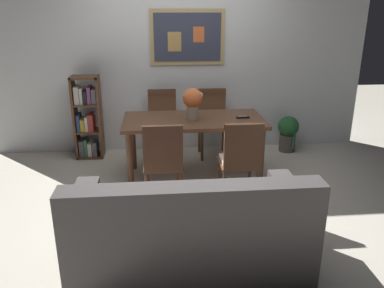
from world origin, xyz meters
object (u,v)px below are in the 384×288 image
Objects in this scene: tv_remote at (243,117)px; dining_chair_near_left at (163,159)px; dining_chair_far_right at (213,117)px; leather_couch at (189,234)px; dining_table at (194,127)px; dining_chair_far_left at (163,118)px; dining_chair_near_right at (241,157)px; potted_ivy at (288,132)px; bookshelf at (87,119)px; flower_vase at (193,101)px.

dining_chair_near_left is at bearing -143.20° from tv_remote.
dining_chair_far_right is 2.57m from leather_couch.
leather_couch reaches higher than dining_table.
dining_chair_far_right and dining_chair_far_left have the same top height.
dining_chair_far_right is at bearing 92.62° from dining_chair_near_right.
tv_remote is at bearing -136.75° from potted_ivy.
bookshelf is at bearing 156.56° from tv_remote.
dining_chair_far_left reaches higher than tv_remote.
potted_ivy is at bearing 0.31° from dining_chair_far_left.
dining_chair_near_left is 0.78m from dining_chair_near_right.
dining_chair_near_right reaches higher than leather_couch.
dining_chair_near_left reaches higher than leather_couch.
leather_couch is 3.51× the size of potted_ivy.
potted_ivy is 1.42× the size of flower_vase.
dining_chair_far_left is at bearing 116.45° from dining_chair_near_right.
dining_chair_far_left is at bearing 93.40° from leather_couch.
dining_chair_near_right is 5.72× the size of tv_remote.
leather_couch reaches higher than potted_ivy.
tv_remote is at bearing -23.44° from bookshelf.
dining_chair_near_right is 0.93m from flower_vase.
dining_chair_near_left is at bearing -140.00° from potted_ivy.
dining_table is 1.66m from potted_ivy.
potted_ivy is at bearing 57.23° from leather_couch.
dining_chair_near_left is at bearing -115.43° from dining_chair_far_right.
dining_chair_near_left is 2.36m from potted_ivy.
dining_chair_far_right is at bearing 107.18° from tv_remote.
dining_chair_near_left is at bearing -57.50° from bookshelf.
dining_chair_far_left is at bearing 179.10° from dining_chair_far_right.
potted_ivy is at bearing 40.00° from dining_chair_near_left.
dining_chair_near_right is 0.82× the size of bookshelf.
dining_chair_far_left is 0.82× the size of bookshelf.
dining_chair_near_left is (-0.37, -0.74, -0.10)m from dining_table.
dining_chair_far_left is 1.01m from bookshelf.
dining_table is 0.83m from dining_chair_far_right.
dining_chair_near_left is at bearing -116.96° from dining_table.
tv_remote is at bearing -72.82° from dining_chair_far_right.
dining_chair_far_right and dining_chair_near_right have the same top height.
dining_chair_near_right is at bearing -87.38° from dining_chair_far_right.
dining_chair_near_right is at bearing -123.84° from potted_ivy.
tv_remote reaches higher than dining_table.
dining_chair_far_left is 1.79m from potted_ivy.
flower_vase is at bearing 63.01° from dining_chair_near_left.
dining_chair_far_left reaches higher than potted_ivy.
leather_couch is 1.61× the size of bookshelf.
dining_chair_near_right is 1.77× the size of potted_ivy.
leather_couch is at bearing -96.20° from flower_vase.
dining_chair_near_left is at bearing 99.64° from leather_couch.
bookshelf is at bearing 149.14° from dining_table.
flower_vase is 0.62m from tv_remote.
dining_table is 1.79× the size of dining_chair_near_left.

